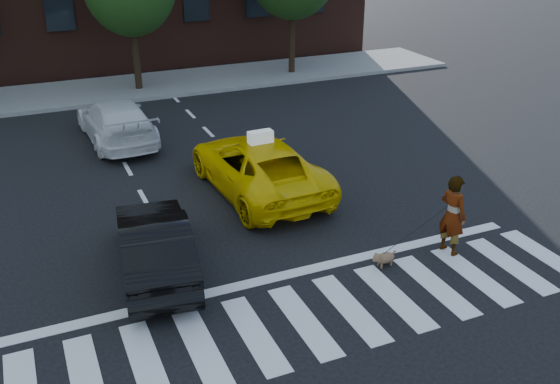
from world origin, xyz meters
The scene contains 10 objects.
ground centered at (0.00, 0.00, 0.00)m, with size 120.00×120.00×0.00m, color black.
crosswalk centered at (0.00, 0.00, 0.01)m, with size 13.00×2.40×0.01m, color silver.
stop_line centered at (0.00, 1.60, 0.01)m, with size 12.00×0.30×0.01m, color silver.
sidewalk_far centered at (0.00, 17.50, 0.07)m, with size 30.00×4.00×0.15m, color slate.
taxi centered at (1.40, 5.82, 0.73)m, with size 2.43×5.28×1.47m, color #EBC304.
black_sedan centered at (-2.13, 2.82, 0.67)m, with size 1.42×4.07×1.34m, color black.
white_suv centered at (-1.40, 11.36, 0.70)m, with size 1.95×4.80×1.39m, color silver.
woman centered at (4.11, 1.03, 0.93)m, with size 0.68×0.45×1.87m, color #999999.
dog centered at (2.43, 1.09, 0.20)m, with size 0.61×0.27×0.35m.
taxi_sign centered at (1.40, 5.62, 1.63)m, with size 0.65×0.28×0.32m, color white.
Camera 1 is at (-4.27, -8.66, 7.17)m, focal length 40.00 mm.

